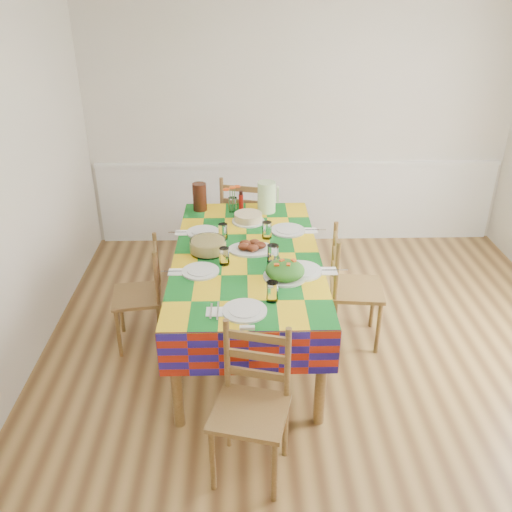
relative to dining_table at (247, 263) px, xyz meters
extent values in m
cube|color=brown|center=(0.58, -0.52, -0.74)|extent=(4.50, 5.00, 0.04)
cube|color=beige|center=(0.58, 2.00, 0.63)|extent=(4.50, 0.04, 2.70)
cube|color=white|center=(0.58, 1.95, 0.18)|extent=(4.41, 0.06, 0.04)
cube|color=white|center=(0.58, 1.97, -0.27)|extent=(4.41, 0.03, 0.90)
cylinder|color=brown|center=(-0.47, -0.95, -0.34)|extent=(0.07, 0.07, 0.76)
cylinder|color=brown|center=(0.47, -0.95, -0.34)|extent=(0.07, 0.07, 0.76)
cylinder|color=brown|center=(-0.47, 0.95, -0.34)|extent=(0.07, 0.07, 0.76)
cylinder|color=brown|center=(0.47, 0.95, -0.34)|extent=(0.07, 0.07, 0.76)
cube|color=brown|center=(0.00, 0.00, 0.06)|extent=(1.07, 2.03, 0.04)
cube|color=#A41E0E|center=(0.00, 0.00, 0.09)|extent=(1.11, 2.08, 0.01)
cube|color=#A41E0E|center=(-0.56, 0.00, -0.08)|extent=(0.01, 2.08, 0.32)
cube|color=#A41E0E|center=(0.56, 0.00, -0.08)|extent=(0.01, 2.08, 0.32)
cube|color=#A41E0E|center=(0.00, -1.04, -0.08)|extent=(1.11, 0.01, 0.32)
cube|color=#A41E0E|center=(0.00, 1.04, -0.08)|extent=(1.11, 0.01, 0.32)
cylinder|color=silver|center=(-0.02, -0.82, 0.10)|extent=(0.29, 0.29, 0.01)
cylinder|color=silver|center=(-0.02, -0.82, 0.11)|extent=(0.20, 0.20, 0.01)
cylinder|color=white|center=(0.16, -0.70, 0.16)|extent=(0.08, 0.08, 0.14)
cube|color=white|center=(-0.21, -0.82, 0.09)|extent=(0.11, 0.11, 0.01)
cube|color=silver|center=(-0.24, -0.82, 0.10)|extent=(0.01, 0.18, 0.00)
cube|color=silver|center=(-0.19, -0.82, 0.10)|extent=(0.01, 0.21, 0.00)
cylinder|color=silver|center=(-0.34, -0.29, 0.10)|extent=(0.27, 0.27, 0.01)
cylinder|color=silver|center=(-0.34, -0.29, 0.11)|extent=(0.19, 0.19, 0.01)
cylinder|color=white|center=(-0.17, -0.17, 0.16)|extent=(0.08, 0.08, 0.13)
cube|color=white|center=(-0.52, -0.29, 0.09)|extent=(0.10, 0.10, 0.01)
cube|color=silver|center=(-0.54, -0.29, 0.10)|extent=(0.17, 0.01, 0.00)
cube|color=silver|center=(-0.50, -0.29, 0.10)|extent=(0.20, 0.01, 0.00)
cylinder|color=silver|center=(-0.36, 0.38, 0.10)|extent=(0.27, 0.27, 0.01)
cylinder|color=silver|center=(-0.36, 0.38, 0.11)|extent=(0.19, 0.19, 0.01)
cylinder|color=white|center=(-0.19, 0.26, 0.16)|extent=(0.08, 0.08, 0.13)
cube|color=white|center=(-0.54, 0.38, 0.09)|extent=(0.10, 0.10, 0.01)
cube|color=silver|center=(-0.56, 0.38, 0.10)|extent=(0.17, 0.01, 0.00)
cube|color=silver|center=(-0.52, 0.38, 0.10)|extent=(0.20, 0.01, 0.00)
cylinder|color=silver|center=(0.38, -0.31, 0.10)|extent=(0.31, 0.31, 0.02)
cylinder|color=silver|center=(0.38, -0.31, 0.11)|extent=(0.22, 0.22, 0.01)
cylinder|color=white|center=(0.19, -0.17, 0.16)|extent=(0.09, 0.09, 0.15)
cube|color=white|center=(0.59, -0.31, 0.09)|extent=(0.11, 0.11, 0.01)
cube|color=silver|center=(0.57, -0.31, 0.10)|extent=(0.19, 0.01, 0.00)
cube|color=silver|center=(0.61, -0.31, 0.10)|extent=(0.23, 0.01, 0.00)
cylinder|color=silver|center=(0.35, 0.40, 0.10)|extent=(0.29, 0.29, 0.01)
cylinder|color=silver|center=(0.35, 0.40, 0.11)|extent=(0.20, 0.20, 0.01)
cylinder|color=white|center=(0.17, 0.27, 0.16)|extent=(0.08, 0.08, 0.14)
cube|color=white|center=(0.54, 0.40, 0.09)|extent=(0.11, 0.11, 0.01)
cube|color=silver|center=(0.52, 0.40, 0.10)|extent=(0.18, 0.01, 0.00)
cube|color=silver|center=(0.56, 0.40, 0.10)|extent=(0.21, 0.01, 0.00)
ellipsoid|color=silver|center=(0.04, 0.05, 0.10)|extent=(0.37, 0.26, 0.02)
ellipsoid|color=black|center=(0.10, 0.05, 0.13)|extent=(0.10, 0.08, 0.05)
ellipsoid|color=black|center=(0.06, 0.09, 0.13)|extent=(0.10, 0.08, 0.05)
ellipsoid|color=black|center=(-0.01, 0.08, 0.13)|extent=(0.10, 0.08, 0.05)
ellipsoid|color=black|center=(-0.02, 0.02, 0.13)|extent=(0.10, 0.08, 0.05)
ellipsoid|color=black|center=(0.04, 0.00, 0.13)|extent=(0.10, 0.08, 0.05)
cylinder|color=silver|center=(0.26, -0.39, 0.10)|extent=(0.31, 0.31, 0.01)
ellipsoid|color=#164010|center=(0.26, -0.39, 0.15)|extent=(0.28, 0.28, 0.12)
cube|color=#D64C12|center=(0.20, -0.42, 0.21)|extent=(0.04, 0.03, 0.01)
cube|color=#D64C12|center=(0.24, -0.35, 0.21)|extent=(0.04, 0.04, 0.01)
cube|color=#D64C12|center=(0.28, -0.42, 0.21)|extent=(0.03, 0.04, 0.01)
cube|color=#D64C12|center=(0.33, -0.35, 0.21)|extent=(0.04, 0.04, 0.01)
cylinder|color=white|center=(-0.30, 0.03, 0.14)|extent=(0.28, 0.28, 0.10)
cylinder|color=#E5D579|center=(-0.30, 0.03, 0.14)|extent=(0.26, 0.26, 0.08)
cylinder|color=silver|center=(0.02, 0.60, 0.10)|extent=(0.28, 0.28, 0.01)
cylinder|color=tan|center=(0.02, 0.60, 0.14)|extent=(0.24, 0.24, 0.07)
cube|color=black|center=(0.18, -0.09, 0.10)|extent=(0.14, 0.33, 0.01)
cube|color=black|center=(0.23, -0.07, 0.10)|extent=(0.07, 0.34, 0.01)
cylinder|color=white|center=(-0.12, 0.84, 0.16)|extent=(0.08, 0.08, 0.13)
cylinder|color=#327928|center=(-0.14, 0.84, 0.21)|extent=(0.01, 0.01, 0.19)
ellipsoid|color=#D64C12|center=(-0.17, 0.84, 0.30)|extent=(0.06, 0.06, 0.02)
cylinder|color=#327928|center=(-0.10, 0.85, 0.21)|extent=(0.01, 0.01, 0.19)
ellipsoid|color=#D64C12|center=(-0.08, 0.87, 0.32)|extent=(0.06, 0.06, 0.02)
cylinder|color=#327928|center=(-0.12, 0.82, 0.21)|extent=(0.01, 0.01, 0.19)
ellipsoid|color=#D64C12|center=(-0.12, 0.80, 0.34)|extent=(0.06, 0.06, 0.02)
cylinder|color=#AC150D|center=(-0.04, 0.89, 0.18)|extent=(0.04, 0.04, 0.18)
cylinder|color=#BAE29F|center=(0.19, 0.83, 0.23)|extent=(0.16, 0.16, 0.28)
cylinder|color=black|center=(-0.42, 0.88, 0.22)|extent=(0.13, 0.13, 0.25)
cube|color=silver|center=(-0.01, -1.02, 0.10)|extent=(0.09, 0.03, 0.02)
cylinder|color=brown|center=(-0.22, -1.48, -0.49)|extent=(0.04, 0.04, 0.45)
cylinder|color=brown|center=(0.13, -1.57, -0.49)|extent=(0.04, 0.04, 0.45)
cylinder|color=brown|center=(-0.13, -1.15, -0.49)|extent=(0.04, 0.04, 0.45)
cylinder|color=brown|center=(0.22, -1.24, -0.49)|extent=(0.04, 0.04, 0.45)
cube|color=brown|center=(0.00, -1.36, -0.25)|extent=(0.51, 0.50, 0.03)
cylinder|color=brown|center=(-0.13, -1.14, -0.01)|extent=(0.04, 0.04, 0.50)
cylinder|color=brown|center=(0.22, -1.23, -0.01)|extent=(0.04, 0.04, 0.50)
cube|color=brown|center=(0.05, -1.18, -0.11)|extent=(0.36, 0.11, 0.05)
cube|color=brown|center=(0.05, -1.18, 0.02)|extent=(0.36, 0.11, 0.05)
cube|color=brown|center=(0.05, -1.18, 0.15)|extent=(0.36, 0.11, 0.05)
cylinder|color=brown|center=(0.23, 1.48, -0.48)|extent=(0.04, 0.04, 0.47)
cylinder|color=brown|center=(-0.14, 1.58, -0.48)|extent=(0.04, 0.04, 0.47)
cylinder|color=brown|center=(0.14, 1.14, -0.48)|extent=(0.04, 0.04, 0.47)
cylinder|color=brown|center=(-0.23, 1.23, -0.48)|extent=(0.04, 0.04, 0.47)
cube|color=brown|center=(0.00, 1.36, -0.23)|extent=(0.53, 0.52, 0.03)
cylinder|color=brown|center=(0.14, 1.13, 0.02)|extent=(0.04, 0.04, 0.53)
cylinder|color=brown|center=(-0.23, 1.22, 0.02)|extent=(0.04, 0.04, 0.53)
cube|color=brown|center=(-0.05, 1.18, -0.09)|extent=(0.37, 0.11, 0.05)
cube|color=brown|center=(-0.05, 1.18, 0.05)|extent=(0.37, 0.11, 0.05)
cube|color=brown|center=(-0.05, 1.18, 0.18)|extent=(0.37, 0.11, 0.05)
cylinder|color=brown|center=(-1.06, 0.15, -0.51)|extent=(0.03, 0.03, 0.43)
cylinder|color=brown|center=(-1.01, -0.19, -0.51)|extent=(0.03, 0.03, 0.43)
cylinder|color=brown|center=(-0.74, 0.19, -0.51)|extent=(0.03, 0.03, 0.43)
cylinder|color=brown|center=(-0.69, -0.15, -0.51)|extent=(0.03, 0.03, 0.43)
cube|color=brown|center=(-0.88, 0.00, -0.28)|extent=(0.43, 0.45, 0.03)
cylinder|color=brown|center=(-0.73, 0.19, -0.06)|extent=(0.03, 0.03, 0.47)
cylinder|color=brown|center=(-0.69, -0.15, -0.06)|extent=(0.03, 0.03, 0.47)
cube|color=brown|center=(-0.71, 0.02, -0.15)|extent=(0.07, 0.34, 0.05)
cube|color=brown|center=(-0.71, 0.02, -0.03)|extent=(0.07, 0.34, 0.05)
cube|color=brown|center=(-0.71, 0.02, 0.09)|extent=(0.07, 0.34, 0.05)
cylinder|color=brown|center=(1.03, -0.20, -0.49)|extent=(0.04, 0.04, 0.46)
cylinder|color=brown|center=(1.07, 0.17, -0.49)|extent=(0.04, 0.04, 0.46)
cylinder|color=brown|center=(0.69, -0.17, -0.49)|extent=(0.04, 0.04, 0.46)
cylinder|color=brown|center=(0.72, 0.20, -0.49)|extent=(0.04, 0.04, 0.46)
cube|color=brown|center=(0.88, 0.00, -0.24)|extent=(0.45, 0.47, 0.03)
cylinder|color=brown|center=(0.68, -0.17, 0.00)|extent=(0.04, 0.04, 0.51)
cylinder|color=brown|center=(0.71, 0.20, 0.00)|extent=(0.04, 0.04, 0.51)
cube|color=brown|center=(0.69, 0.02, -0.11)|extent=(0.06, 0.37, 0.05)
cube|color=brown|center=(0.69, 0.02, 0.03)|extent=(0.06, 0.37, 0.05)
cube|color=brown|center=(0.69, 0.02, 0.16)|extent=(0.06, 0.37, 0.05)
camera|label=1|loc=(-0.03, -3.71, 1.97)|focal=38.00mm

